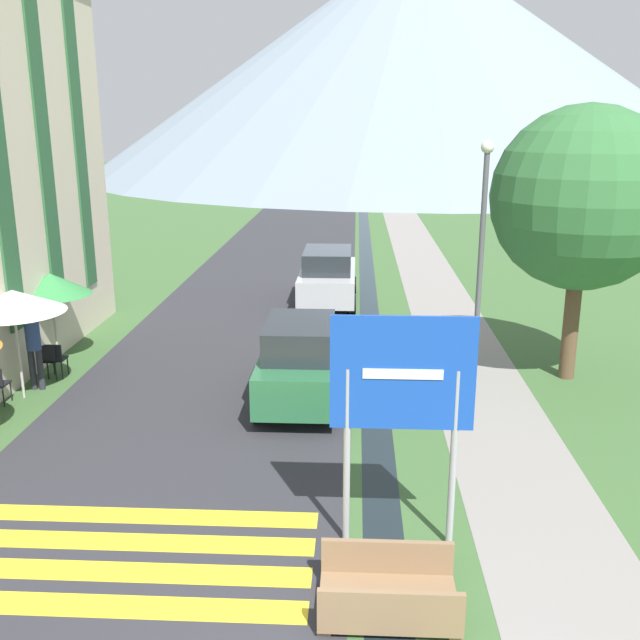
{
  "coord_description": "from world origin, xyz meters",
  "views": [
    {
      "loc": [
        0.74,
        -5.3,
        5.83
      ],
      "look_at": [
        -0.04,
        10.0,
        1.55
      ],
      "focal_mm": 40.0,
      "sensor_mm": 36.0,
      "label": 1
    }
  ],
  "objects_px": {
    "parked_car_near": "(301,361)",
    "tree_by_path": "(583,199)",
    "cafe_chair_far_right": "(55,357)",
    "streetlamp": "(481,245)",
    "person_standing_terrace": "(34,344)",
    "parked_car_far": "(328,276)",
    "road_sign": "(402,395)",
    "cafe_umbrella_rear_green": "(51,284)",
    "cafe_chair_far_left": "(49,358)",
    "cafe_umbrella_middle_white": "(13,301)",
    "footbridge": "(388,595)"
  },
  "relations": [
    {
      "from": "road_sign",
      "to": "cafe_umbrella_rear_green",
      "type": "bearing_deg",
      "value": 136.72
    },
    {
      "from": "road_sign",
      "to": "streetlamp",
      "type": "distance_m",
      "value": 7.0
    },
    {
      "from": "cafe_chair_far_right",
      "to": "person_standing_terrace",
      "type": "distance_m",
      "value": 0.92
    },
    {
      "from": "parked_car_far",
      "to": "cafe_umbrella_middle_white",
      "type": "distance_m",
      "value": 10.84
    },
    {
      "from": "road_sign",
      "to": "footbridge",
      "type": "bearing_deg",
      "value": -97.36
    },
    {
      "from": "cafe_umbrella_rear_green",
      "to": "tree_by_path",
      "type": "xyz_separation_m",
      "value": [
        12.45,
        -0.54,
        2.2
      ]
    },
    {
      "from": "footbridge",
      "to": "parked_car_far",
      "type": "height_order",
      "value": "parked_car_far"
    },
    {
      "from": "cafe_chair_far_right",
      "to": "streetlamp",
      "type": "relative_size",
      "value": 0.16
    },
    {
      "from": "road_sign",
      "to": "parked_car_far",
      "type": "bearing_deg",
      "value": 96.41
    },
    {
      "from": "parked_car_far",
      "to": "streetlamp",
      "type": "bearing_deg",
      "value": -63.34
    },
    {
      "from": "cafe_umbrella_rear_green",
      "to": "streetlamp",
      "type": "xyz_separation_m",
      "value": [
        10.21,
        -1.02,
        1.22
      ]
    },
    {
      "from": "cafe_chair_far_right",
      "to": "streetlamp",
      "type": "bearing_deg",
      "value": -7.62
    },
    {
      "from": "parked_car_far",
      "to": "cafe_umbrella_middle_white",
      "type": "relative_size",
      "value": 1.81
    },
    {
      "from": "cafe_umbrella_middle_white",
      "to": "person_standing_terrace",
      "type": "distance_m",
      "value": 1.22
    },
    {
      "from": "cafe_chair_far_left",
      "to": "tree_by_path",
      "type": "height_order",
      "value": "tree_by_path"
    },
    {
      "from": "parked_car_near",
      "to": "cafe_chair_far_left",
      "type": "distance_m",
      "value": 6.06
    },
    {
      "from": "parked_car_near",
      "to": "tree_by_path",
      "type": "bearing_deg",
      "value": 16.23
    },
    {
      "from": "footbridge",
      "to": "streetlamp",
      "type": "distance_m",
      "value": 8.93
    },
    {
      "from": "parked_car_near",
      "to": "person_standing_terrace",
      "type": "distance_m",
      "value": 5.99
    },
    {
      "from": "person_standing_terrace",
      "to": "cafe_chair_far_right",
      "type": "bearing_deg",
      "value": 79.35
    },
    {
      "from": "footbridge",
      "to": "parked_car_far",
      "type": "relative_size",
      "value": 0.39
    },
    {
      "from": "parked_car_far",
      "to": "cafe_umbrella_rear_green",
      "type": "bearing_deg",
      "value": -136.17
    },
    {
      "from": "parked_car_near",
      "to": "cafe_umbrella_rear_green",
      "type": "height_order",
      "value": "cafe_umbrella_rear_green"
    },
    {
      "from": "road_sign",
      "to": "cafe_chair_far_right",
      "type": "height_order",
      "value": "road_sign"
    },
    {
      "from": "road_sign",
      "to": "parked_car_far",
      "type": "xyz_separation_m",
      "value": [
        -1.56,
        13.91,
        -1.35
      ]
    },
    {
      "from": "parked_car_far",
      "to": "tree_by_path",
      "type": "relative_size",
      "value": 0.7
    },
    {
      "from": "tree_by_path",
      "to": "cafe_chair_far_left",
      "type": "bearing_deg",
      "value": -176.5
    },
    {
      "from": "cafe_chair_far_left",
      "to": "streetlamp",
      "type": "distance_m",
      "value": 10.22
    },
    {
      "from": "footbridge",
      "to": "cafe_umbrella_middle_white",
      "type": "xyz_separation_m",
      "value": [
        -7.67,
        6.68,
        1.94
      ]
    },
    {
      "from": "cafe_chair_far_left",
      "to": "parked_car_near",
      "type": "bearing_deg",
      "value": -27.23
    },
    {
      "from": "road_sign",
      "to": "tree_by_path",
      "type": "xyz_separation_m",
      "value": [
        4.35,
        7.09,
        1.92
      ]
    },
    {
      "from": "footbridge",
      "to": "parked_car_far",
      "type": "bearing_deg",
      "value": 95.08
    },
    {
      "from": "cafe_chair_far_right",
      "to": "person_standing_terrace",
      "type": "bearing_deg",
      "value": -109.38
    },
    {
      "from": "parked_car_near",
      "to": "parked_car_far",
      "type": "bearing_deg",
      "value": 88.46
    },
    {
      "from": "parked_car_far",
      "to": "cafe_umbrella_middle_white",
      "type": "bearing_deg",
      "value": -125.83
    },
    {
      "from": "parked_car_near",
      "to": "person_standing_terrace",
      "type": "relative_size",
      "value": 2.11
    },
    {
      "from": "person_standing_terrace",
      "to": "parked_car_far",
      "type": "bearing_deg",
      "value": 52.93
    },
    {
      "from": "parked_car_near",
      "to": "cafe_chair_far_left",
      "type": "bearing_deg",
      "value": 170.03
    },
    {
      "from": "cafe_umbrella_middle_white",
      "to": "parked_car_far",
      "type": "bearing_deg",
      "value": 54.17
    },
    {
      "from": "cafe_chair_far_left",
      "to": "cafe_umbrella_middle_white",
      "type": "distance_m",
      "value": 2.03
    },
    {
      "from": "cafe_umbrella_rear_green",
      "to": "cafe_chair_far_left",
      "type": "bearing_deg",
      "value": -74.64
    },
    {
      "from": "road_sign",
      "to": "cafe_chair_far_right",
      "type": "relative_size",
      "value": 3.97
    },
    {
      "from": "person_standing_terrace",
      "to": "tree_by_path",
      "type": "height_order",
      "value": "tree_by_path"
    },
    {
      "from": "parked_car_near",
      "to": "streetlamp",
      "type": "relative_size",
      "value": 0.71
    },
    {
      "from": "cafe_chair_far_right",
      "to": "person_standing_terrace",
      "type": "xyz_separation_m",
      "value": [
        -0.14,
        -0.72,
        0.55
      ]
    },
    {
      "from": "tree_by_path",
      "to": "person_standing_terrace",
      "type": "bearing_deg",
      "value": -173.45
    },
    {
      "from": "cafe_chair_far_right",
      "to": "cafe_chair_far_left",
      "type": "relative_size",
      "value": 1.0
    },
    {
      "from": "tree_by_path",
      "to": "streetlamp",
      "type": "bearing_deg",
      "value": -167.94
    },
    {
      "from": "cafe_chair_far_right",
      "to": "cafe_umbrella_rear_green",
      "type": "relative_size",
      "value": 0.38
    },
    {
      "from": "person_standing_terrace",
      "to": "streetlamp",
      "type": "xyz_separation_m",
      "value": [
        9.87,
        0.91,
        2.14
      ]
    }
  ]
}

